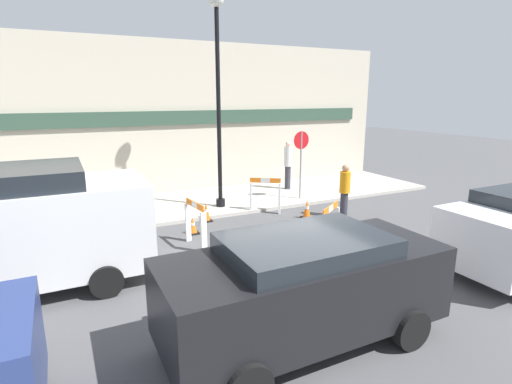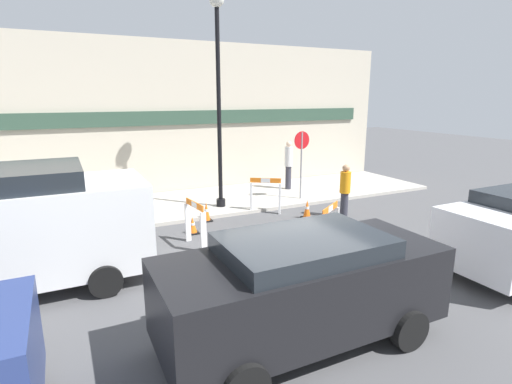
% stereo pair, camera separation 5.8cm
% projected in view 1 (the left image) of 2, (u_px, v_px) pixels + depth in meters
% --- Properties ---
extents(ground_plane, '(60.00, 60.00, 0.00)m').
position_uv_depth(ground_plane, '(289.00, 280.00, 7.92)').
color(ground_plane, '#4C4C4F').
extents(sidewalk_slab, '(18.00, 3.66, 0.11)m').
position_uv_depth(sidewalk_slab, '(192.00, 203.00, 13.41)').
color(sidewalk_slab, '#ADA89E').
rests_on(sidewalk_slab, ground_plane).
extents(storefront_facade, '(18.00, 0.22, 5.50)m').
position_uv_depth(storefront_facade, '(173.00, 119.00, 14.43)').
color(storefront_facade, '#BCB29E').
rests_on(storefront_facade, ground_plane).
extents(streetlamp_post, '(0.44, 0.44, 6.37)m').
position_uv_depth(streetlamp_post, '(218.00, 77.00, 11.92)').
color(streetlamp_post, black).
rests_on(streetlamp_post, sidewalk_slab).
extents(stop_sign, '(0.60, 0.06, 2.31)m').
position_uv_depth(stop_sign, '(301.00, 154.00, 13.50)').
color(stop_sign, gray).
rests_on(stop_sign, sidewalk_slab).
extents(barricade_0, '(0.87, 0.63, 1.12)m').
position_uv_depth(barricade_0, '(265.00, 194.00, 12.32)').
color(barricade_0, white).
rests_on(barricade_0, ground_plane).
extents(barricade_1, '(0.24, 0.96, 1.13)m').
position_uv_depth(barricade_1, '(195.00, 222.00, 9.58)').
color(barricade_1, white).
rests_on(barricade_1, ground_plane).
extents(barricade_2, '(0.87, 0.64, 1.10)m').
position_uv_depth(barricade_2, '(330.00, 226.00, 9.36)').
color(barricade_2, white).
rests_on(barricade_2, ground_plane).
extents(traffic_cone_0, '(0.30, 0.30, 0.57)m').
position_uv_depth(traffic_cone_0, '(206.00, 212.00, 11.61)').
color(traffic_cone_0, black).
rests_on(traffic_cone_0, ground_plane).
extents(traffic_cone_1, '(0.30, 0.30, 0.54)m').
position_uv_depth(traffic_cone_1, '(272.00, 248.00, 8.90)').
color(traffic_cone_1, black).
rests_on(traffic_cone_1, ground_plane).
extents(traffic_cone_2, '(0.30, 0.30, 0.46)m').
position_uv_depth(traffic_cone_2, '(193.00, 226.00, 10.57)').
color(traffic_cone_2, black).
rests_on(traffic_cone_2, ground_plane).
extents(traffic_cone_3, '(0.30, 0.30, 0.57)m').
position_uv_depth(traffic_cone_3, '(307.00, 209.00, 11.89)').
color(traffic_cone_3, black).
rests_on(traffic_cone_3, ground_plane).
extents(traffic_cone_4, '(0.30, 0.30, 0.71)m').
position_uv_depth(traffic_cone_4, '(223.00, 250.00, 8.55)').
color(traffic_cone_4, black).
rests_on(traffic_cone_4, ground_plane).
extents(person_worker, '(0.33, 0.33, 1.61)m').
position_uv_depth(person_worker, '(345.00, 189.00, 11.87)').
color(person_worker, '#33333D').
rests_on(person_worker, ground_plane).
extents(person_pedestrian, '(0.41, 0.41, 1.82)m').
position_uv_depth(person_pedestrian, '(288.00, 163.00, 15.04)').
color(person_pedestrian, '#33333D').
rests_on(person_pedestrian, sidewalk_slab).
extents(parked_car_1, '(4.18, 1.85, 1.66)m').
position_uv_depth(parked_car_1, '(305.00, 283.00, 5.75)').
color(parked_car_1, black).
rests_on(parked_car_1, ground_plane).
extents(work_van, '(4.98, 2.23, 2.32)m').
position_uv_depth(work_van, '(5.00, 226.00, 7.21)').
color(work_van, white).
rests_on(work_van, ground_plane).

